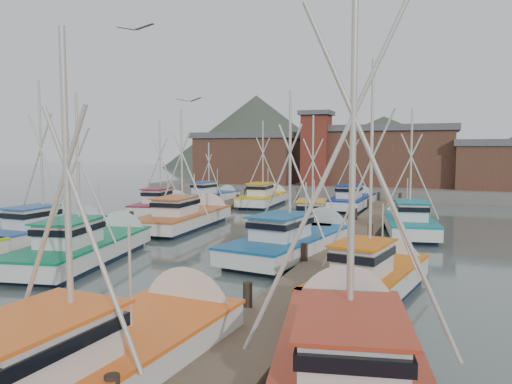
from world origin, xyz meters
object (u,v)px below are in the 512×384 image
(boat_1, at_px, (100,361))
(boat_8, at_px, (188,217))
(boat_4, at_px, (89,247))
(lookout_tower, at_px, (316,148))
(boat_12, at_px, (265,198))

(boat_1, distance_m, boat_8, 23.62)
(boat_4, bearing_deg, lookout_tower, 75.96)
(boat_1, relative_size, boat_4, 1.00)
(boat_12, bearing_deg, boat_8, -95.28)
(boat_12, bearing_deg, boat_4, -93.18)
(boat_8, bearing_deg, boat_12, 84.86)
(boat_1, bearing_deg, lookout_tower, 101.91)
(boat_8, bearing_deg, boat_4, -90.27)
(boat_1, xyz_separation_m, boat_12, (-8.85, 36.19, 0.00))
(lookout_tower, distance_m, boat_8, 26.55)
(boat_1, bearing_deg, boat_12, 107.74)
(boat_8, distance_m, boat_12, 14.55)
(lookout_tower, bearing_deg, boat_1, -82.09)
(boat_4, distance_m, boat_8, 11.02)
(lookout_tower, height_order, boat_1, lookout_tower)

